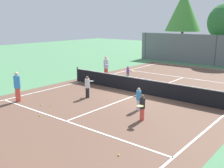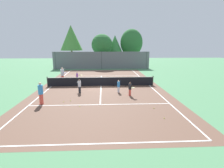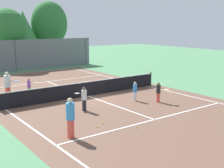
{
  "view_description": "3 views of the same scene",
  "coord_description": "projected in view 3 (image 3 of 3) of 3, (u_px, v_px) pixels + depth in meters",
  "views": [
    {
      "loc": [
        9.16,
        -14.26,
        4.62
      ],
      "look_at": [
        -1.43,
        -1.21,
        0.64
      ],
      "focal_mm": 43.06,
      "sensor_mm": 36.0,
      "label": 1
    },
    {
      "loc": [
        0.24,
        -19.69,
        4.64
      ],
      "look_at": [
        1.1,
        -2.82,
        0.83
      ],
      "focal_mm": 28.76,
      "sensor_mm": 36.0,
      "label": 2
    },
    {
      "loc": [
        -10.39,
        -16.73,
        4.76
      ],
      "look_at": [
        0.25,
        -2.44,
        1.19
      ],
      "focal_mm": 47.76,
      "sensor_mm": 36.0,
      "label": 3
    }
  ],
  "objects": [
    {
      "name": "player_2",
      "position": [
        159.0,
        92.0,
        18.45
      ],
      "size": [
        0.54,
        0.84,
        1.26
      ],
      "color": "#E54C3F",
      "rests_on": "ground_plane"
    },
    {
      "name": "ball_crate",
      "position": [
        80.0,
        89.0,
        21.35
      ],
      "size": [
        0.47,
        0.36,
        0.43
      ],
      "color": "blue",
      "rests_on": "ground_plane"
    },
    {
      "name": "tree_3",
      "position": [
        23.0,
        27.0,
        35.91
      ],
      "size": [
        3.46,
        3.46,
        6.38
      ],
      "color": "brown",
      "rests_on": "ground_plane"
    },
    {
      "name": "perimeter_fence",
      "position": [
        15.0,
        56.0,
        30.87
      ],
      "size": [
        18.0,
        0.12,
        3.2
      ],
      "color": "slate",
      "rests_on": "ground_plane"
    },
    {
      "name": "tennis_ball_6",
      "position": [
        98.0,
        127.0,
        13.99
      ],
      "size": [
        0.07,
        0.07,
        0.07
      ],
      "primitive_type": "sphere",
      "color": "#CCE533",
      "rests_on": "ground_plane"
    },
    {
      "name": "player_5",
      "position": [
        135.0,
        91.0,
        18.79
      ],
      "size": [
        0.26,
        0.26,
        1.22
      ],
      "color": "silver",
      "rests_on": "ground_plane"
    },
    {
      "name": "player_4",
      "position": [
        70.0,
        118.0,
        12.57
      ],
      "size": [
        0.37,
        0.37,
        1.75
      ],
      "color": "#E54C3F",
      "rests_on": "ground_plane"
    },
    {
      "name": "court_surface",
      "position": [
        87.0,
        96.0,
        20.18
      ],
      "size": [
        13.0,
        25.0,
        0.01
      ],
      "color": "brown",
      "rests_on": "ground_plane"
    },
    {
      "name": "tree_1",
      "position": [
        49.0,
        24.0,
        38.03
      ],
      "size": [
        4.71,
        3.96,
        7.7
      ],
      "color": "brown",
      "rests_on": "ground_plane"
    },
    {
      "name": "tennis_ball_7",
      "position": [
        50.0,
        75.0,
        28.17
      ],
      "size": [
        0.07,
        0.07,
        0.07
      ],
      "primitive_type": "sphere",
      "color": "#CCE533",
      "rests_on": "ground_plane"
    },
    {
      "name": "tree_0",
      "position": [
        7.0,
        28.0,
        32.39
      ],
      "size": [
        4.14,
        4.14,
        6.51
      ],
      "color": "brown",
      "rests_on": "ground_plane"
    },
    {
      "name": "tennis_ball_4",
      "position": [
        103.0,
        123.0,
        14.51
      ],
      "size": [
        0.07,
        0.07,
        0.07
      ],
      "primitive_type": "sphere",
      "color": "#CCE533",
      "rests_on": "ground_plane"
    },
    {
      "name": "tennis_net",
      "position": [
        87.0,
        89.0,
        20.08
      ],
      "size": [
        11.9,
        0.1,
        1.1
      ],
      "color": "#333833",
      "rests_on": "ground_plane"
    },
    {
      "name": "ground_plane",
      "position": [
        87.0,
        96.0,
        20.18
      ],
      "size": [
        80.0,
        80.0,
        0.0
      ],
      "primitive_type": "plane",
      "color": "#4C8456"
    },
    {
      "name": "player_0",
      "position": [
        29.0,
        86.0,
        20.46
      ],
      "size": [
        0.82,
        0.37,
        1.13
      ],
      "color": "#3FA559",
      "rests_on": "ground_plane"
    },
    {
      "name": "tennis_ball_5",
      "position": [
        100.0,
        84.0,
        24.15
      ],
      "size": [
        0.07,
        0.07,
        0.07
      ],
      "primitive_type": "sphere",
      "color": "#CCE533",
      "rests_on": "ground_plane"
    },
    {
      "name": "player_1",
      "position": [
        84.0,
        99.0,
        16.6
      ],
      "size": [
        0.5,
        0.87,
        1.35
      ],
      "color": "#232328",
      "rests_on": "ground_plane"
    },
    {
      "name": "tennis_ball_2",
      "position": [
        137.0,
        127.0,
        13.95
      ],
      "size": [
        0.07,
        0.07,
        0.07
      ],
      "primitive_type": "sphere",
      "color": "#CCE533",
      "rests_on": "ground_plane"
    },
    {
      "name": "tennis_ball_1",
      "position": [
        63.0,
        78.0,
        27.0
      ],
      "size": [
        0.07,
        0.07,
        0.07
      ],
      "primitive_type": "sphere",
      "color": "#CCE533",
      "rests_on": "ground_plane"
    },
    {
      "name": "player_3",
      "position": [
        8.0,
        86.0,
        18.83
      ],
      "size": [
        0.87,
        0.83,
        1.85
      ],
      "color": "#E54C3F",
      "rests_on": "ground_plane"
    },
    {
      "name": "tennis_ball_0",
      "position": [
        219.0,
        111.0,
        16.61
      ],
      "size": [
        0.07,
        0.07,
        0.07
      ],
      "primitive_type": "sphere",
      "color": "#CCE533",
      "rests_on": "ground_plane"
    }
  ]
}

